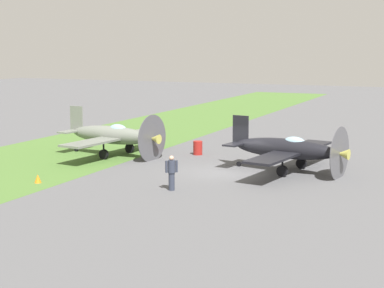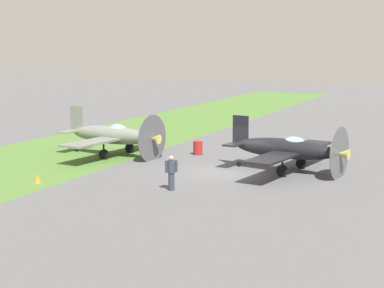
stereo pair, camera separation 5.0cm
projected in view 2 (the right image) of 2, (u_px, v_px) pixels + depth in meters
name	position (u px, v px, depth m)	size (l,w,h in m)	color
ground_plane	(225.00, 172.00, 34.86)	(160.00, 160.00, 0.00)	#515154
grass_verge	(50.00, 156.00, 39.72)	(120.00, 11.00, 0.01)	#476B2D
airplane_lead	(287.00, 149.00, 34.52)	(8.94, 7.11, 3.16)	black
airplane_wingman	(113.00, 135.00, 39.71)	(9.10, 7.22, 3.22)	slate
ground_crew_chief	(171.00, 172.00, 30.18)	(0.43, 0.52, 1.73)	#2D3342
fuel_drum	(198.00, 148.00, 40.22)	(0.60, 0.60, 0.90)	maroon
runway_marker_cone	(38.00, 179.00, 31.96)	(0.36, 0.36, 0.44)	orange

